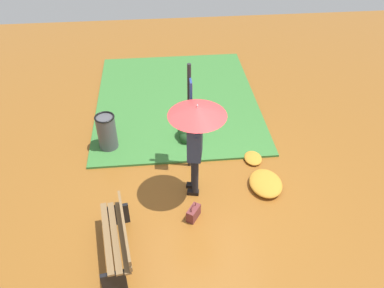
# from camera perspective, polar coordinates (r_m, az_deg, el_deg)

# --- Properties ---
(ground_plane) EXTENTS (18.00, 18.00, 0.00)m
(ground_plane) POSITION_cam_1_polar(r_m,az_deg,el_deg) (7.32, 1.47, -7.77)
(ground_plane) COLOR brown
(grass_verge) EXTENTS (4.80, 4.00, 0.05)m
(grass_verge) POSITION_cam_1_polar(r_m,az_deg,el_deg) (9.89, -2.27, 6.56)
(grass_verge) COLOR #387533
(grass_verge) RESTS_ON ground_plane
(person_with_umbrella) EXTENTS (0.96, 0.96, 2.04)m
(person_with_umbrella) POSITION_cam_1_polar(r_m,az_deg,el_deg) (6.34, 0.62, 2.44)
(person_with_umbrella) COLOR black
(person_with_umbrella) RESTS_ON ground_plane
(info_sign_post) EXTENTS (0.44, 0.07, 2.30)m
(info_sign_post) POSITION_cam_1_polar(r_m,az_deg,el_deg) (7.06, -0.33, 5.60)
(info_sign_post) COLOR black
(info_sign_post) RESTS_ON ground_plane
(handbag) EXTENTS (0.33, 0.28, 0.37)m
(handbag) POSITION_cam_1_polar(r_m,az_deg,el_deg) (6.88, 0.23, -10.16)
(handbag) COLOR brown
(handbag) RESTS_ON ground_plane
(park_bench) EXTENTS (1.40, 0.58, 0.75)m
(park_bench) POSITION_cam_1_polar(r_m,az_deg,el_deg) (6.30, -10.93, -13.51)
(park_bench) COLOR black
(park_bench) RESTS_ON ground_plane
(trash_bin) EXTENTS (0.42, 0.42, 0.83)m
(trash_bin) POSITION_cam_1_polar(r_m,az_deg,el_deg) (8.30, -12.48, 1.66)
(trash_bin) COLOR #4C4C51
(trash_bin) RESTS_ON ground_plane
(shrub_cluster) EXTENTS (0.56, 0.51, 0.46)m
(shrub_cluster) POSITION_cam_1_polar(r_m,az_deg,el_deg) (8.47, -0.50, 1.89)
(shrub_cluster) COLOR #285628
(shrub_cluster) RESTS_ON ground_plane
(leaf_pile_near_person) EXTENTS (0.45, 0.36, 0.10)m
(leaf_pile_near_person) POSITION_cam_1_polar(r_m,az_deg,el_deg) (8.13, 9.02, -2.08)
(leaf_pile_near_person) COLOR #C68428
(leaf_pile_near_person) RESTS_ON ground_plane
(leaf_pile_by_bench) EXTENTS (0.78, 0.63, 0.17)m
(leaf_pile_by_bench) POSITION_cam_1_polar(r_m,az_deg,el_deg) (7.57, 10.85, -5.72)
(leaf_pile_by_bench) COLOR #C68428
(leaf_pile_by_bench) RESTS_ON ground_plane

